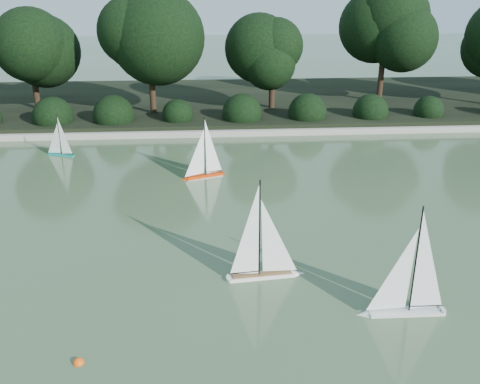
# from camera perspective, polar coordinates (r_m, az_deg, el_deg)

# --- Properties ---
(ground) EXTENTS (80.00, 80.00, 0.00)m
(ground) POSITION_cam_1_polar(r_m,az_deg,el_deg) (8.16, 6.34, -11.37)
(ground) COLOR #395030
(ground) RESTS_ON ground
(pond_coping) EXTENTS (40.00, 0.35, 0.18)m
(pond_coping) POSITION_cam_1_polar(r_m,az_deg,el_deg) (16.35, 0.91, 6.39)
(pond_coping) COLOR gray
(pond_coping) RESTS_ON ground
(far_bank) EXTENTS (40.00, 8.00, 0.30)m
(far_bank) POSITION_cam_1_polar(r_m,az_deg,el_deg) (20.21, -0.06, 9.57)
(far_bank) COLOR black
(far_bank) RESTS_ON ground
(tree_line) EXTENTS (26.31, 3.93, 4.39)m
(tree_line) POSITION_cam_1_polar(r_m,az_deg,el_deg) (18.41, 4.27, 16.16)
(tree_line) COLOR black
(tree_line) RESTS_ON ground
(shrub_hedge) EXTENTS (29.10, 1.10, 1.10)m
(shrub_hedge) POSITION_cam_1_polar(r_m,az_deg,el_deg) (17.13, 0.66, 8.35)
(shrub_hedge) COLOR black
(shrub_hedge) RESTS_ON ground
(sailboat_white_a) EXTENTS (1.30, 0.23, 1.77)m
(sailboat_white_a) POSITION_cam_1_polar(r_m,az_deg,el_deg) (7.99, 16.74, -10.67)
(sailboat_white_a) COLOR silver
(sailboat_white_a) RESTS_ON ground
(sailboat_white_b) EXTENTS (1.30, 0.34, 1.77)m
(sailboat_white_b) POSITION_cam_1_polar(r_m,az_deg,el_deg) (8.55, 3.03, -7.42)
(sailboat_white_b) COLOR white
(sailboat_white_b) RESTS_ON ground
(sailboat_orange) EXTENTS (1.10, 0.55, 1.54)m
(sailboat_orange) POSITION_cam_1_polar(r_m,az_deg,el_deg) (12.81, -4.19, 2.62)
(sailboat_orange) COLOR red
(sailboat_orange) RESTS_ON ground
(sailboat_teal) EXTENTS (0.86, 0.41, 1.20)m
(sailboat_teal) POSITION_cam_1_polar(r_m,az_deg,el_deg) (15.22, -18.83, 4.40)
(sailboat_teal) COLOR #0F7E76
(sailboat_teal) RESTS_ON ground
(race_buoy) EXTENTS (0.14, 0.14, 0.14)m
(race_buoy) POSITION_cam_1_polar(r_m,az_deg,el_deg) (7.26, -16.83, -17.07)
(race_buoy) COLOR #EA4E0C
(race_buoy) RESTS_ON ground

